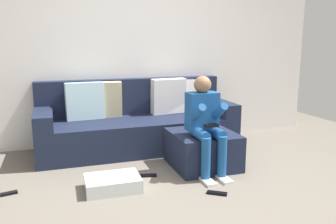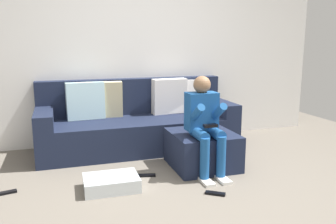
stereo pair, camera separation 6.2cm
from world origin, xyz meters
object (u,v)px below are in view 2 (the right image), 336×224
object	(u,v)px
couch_sectional	(137,124)
remote_near_ottoman	(215,193)
storage_bin	(111,183)
ottoman	(202,150)
remote_by_storage_bin	(147,175)
remote_under_side_table	(8,192)
person_seated	(205,120)

from	to	relation	value
couch_sectional	remote_near_ottoman	size ratio (longest dim) A/B	13.55
storage_bin	remote_near_ottoman	bearing A→B (deg)	-24.90
couch_sectional	ottoman	distance (m)	1.06
remote_by_storage_bin	remote_under_side_table	size ratio (longest dim) A/B	1.26
ottoman	storage_bin	distance (m)	1.11
remote_by_storage_bin	couch_sectional	bearing A→B (deg)	94.58
remote_near_ottoman	couch_sectional	bearing A→B (deg)	137.71
person_seated	remote_by_storage_bin	xyz separation A→B (m)	(-0.61, 0.07, -0.56)
remote_by_storage_bin	remote_under_side_table	xyz separation A→B (m)	(-1.31, -0.01, 0.00)
storage_bin	person_seated	bearing A→B (deg)	7.53
ottoman	person_seated	bearing A→B (deg)	-107.37
remote_near_ottoman	remote_by_storage_bin	bearing A→B (deg)	163.83
remote_under_side_table	storage_bin	bearing A→B (deg)	-24.21
ottoman	storage_bin	xyz separation A→B (m)	(-1.06, -0.31, -0.13)
couch_sectional	person_seated	distance (m)	1.21
couch_sectional	person_seated	xyz separation A→B (m)	(0.47, -1.09, 0.25)
person_seated	storage_bin	size ratio (longest dim) A/B	2.01
remote_near_ottoman	remote_under_side_table	distance (m)	1.90
remote_near_ottoman	storage_bin	bearing A→B (deg)	-169.46
ottoman	remote_by_storage_bin	size ratio (longest dim) A/B	3.78
ottoman	remote_under_side_table	world-z (taller)	ottoman
person_seated	storage_bin	bearing A→B (deg)	-172.47
storage_bin	remote_under_side_table	size ratio (longest dim) A/B	3.49
remote_by_storage_bin	remote_near_ottoman	bearing A→B (deg)	-39.54
remote_near_ottoman	remote_under_side_table	world-z (taller)	same
ottoman	storage_bin	size ratio (longest dim) A/B	1.37
person_seated	ottoman	bearing A→B (deg)	72.63
couch_sectional	remote_near_ottoman	world-z (taller)	couch_sectional
remote_under_side_table	ottoman	bearing A→B (deg)	-9.03
ottoman	remote_near_ottoman	world-z (taller)	ottoman
couch_sectional	ottoman	world-z (taller)	couch_sectional
person_seated	remote_under_side_table	world-z (taller)	person_seated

